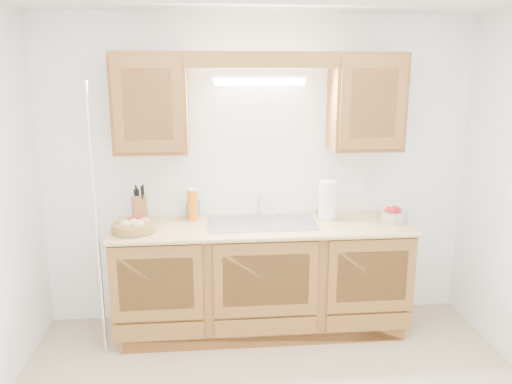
{
  "coord_description": "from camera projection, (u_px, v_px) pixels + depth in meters",
  "views": [
    {
      "loc": [
        -0.38,
        -2.52,
        2.04
      ],
      "look_at": [
        -0.08,
        0.85,
        1.24
      ],
      "focal_mm": 35.0,
      "sensor_mm": 36.0,
      "label": 1
    }
  ],
  "objects": [
    {
      "name": "room",
      "position": [
        285.0,
        226.0,
        2.66
      ],
      "size": [
        3.52,
        3.5,
        2.5
      ],
      "color": "tan",
      "rests_on": "ground"
    },
    {
      "name": "base_cabinets",
      "position": [
        262.0,
        278.0,
        4.0
      ],
      "size": [
        2.2,
        0.6,
        0.86
      ],
      "primitive_type": "cube",
      "color": "brown",
      "rests_on": "ground"
    },
    {
      "name": "countertop",
      "position": [
        262.0,
        226.0,
        3.89
      ],
      "size": [
        2.3,
        0.63,
        0.04
      ],
      "primitive_type": "cube",
      "color": "tan",
      "rests_on": "base_cabinets"
    },
    {
      "name": "upper_cabinet_left",
      "position": [
        151.0,
        103.0,
        3.74
      ],
      "size": [
        0.55,
        0.33,
        0.75
      ],
      "primitive_type": "cube",
      "color": "brown",
      "rests_on": "room"
    },
    {
      "name": "upper_cabinet_right",
      "position": [
        366.0,
        102.0,
        3.89
      ],
      "size": [
        0.55,
        0.33,
        0.75
      ],
      "primitive_type": "cube",
      "color": "brown",
      "rests_on": "room"
    },
    {
      "name": "valance",
      "position": [
        262.0,
        60.0,
        3.6
      ],
      "size": [
        2.2,
        0.05,
        0.12
      ],
      "primitive_type": "cube",
      "color": "brown",
      "rests_on": "room"
    },
    {
      "name": "fluorescent_fixture",
      "position": [
        259.0,
        80.0,
        3.86
      ],
      "size": [
        0.76,
        0.08,
        0.08
      ],
      "color": "white",
      "rests_on": "room"
    },
    {
      "name": "sink",
      "position": [
        262.0,
        232.0,
        3.92
      ],
      "size": [
        0.84,
        0.46,
        0.36
      ],
      "color": "#9E9EA3",
      "rests_on": "countertop"
    },
    {
      "name": "wire_shelf_pole",
      "position": [
        97.0,
        225.0,
        3.51
      ],
      "size": [
        0.03,
        0.03,
        2.0
      ],
      "primitive_type": "cylinder",
      "color": "silver",
      "rests_on": "ground"
    },
    {
      "name": "outlet_plate",
      "position": [
        370.0,
        182.0,
        4.21
      ],
      "size": [
        0.08,
        0.01,
        0.12
      ],
      "primitive_type": "cube",
      "color": "white",
      "rests_on": "room"
    },
    {
      "name": "fruit_basket",
      "position": [
        134.0,
        226.0,
        3.69
      ],
      "size": [
        0.37,
        0.37,
        0.1
      ],
      "rotation": [
        0.0,
        0.0,
        0.2
      ],
      "color": "olive",
      "rests_on": "countertop"
    },
    {
      "name": "knife_block",
      "position": [
        140.0,
        209.0,
        3.91
      ],
      "size": [
        0.15,
        0.19,
        0.31
      ],
      "rotation": [
        0.0,
        0.0,
        0.27
      ],
      "color": "brown",
      "rests_on": "countertop"
    },
    {
      "name": "orange_canister",
      "position": [
        193.0,
        204.0,
        3.97
      ],
      "size": [
        0.11,
        0.11,
        0.26
      ],
      "rotation": [
        0.0,
        0.0,
        0.39
      ],
      "color": "orange",
      "rests_on": "countertop"
    },
    {
      "name": "soap_bottle",
      "position": [
        193.0,
        206.0,
        4.05
      ],
      "size": [
        0.11,
        0.12,
        0.19
      ],
      "primitive_type": "imported",
      "rotation": [
        0.0,
        0.0,
        -0.41
      ],
      "color": "blue",
      "rests_on": "countertop"
    },
    {
      "name": "sponge",
      "position": [
        323.0,
        212.0,
        4.18
      ],
      "size": [
        0.11,
        0.08,
        0.02
      ],
      "rotation": [
        0.0,
        0.0,
        0.07
      ],
      "color": "#CC333F",
      "rests_on": "countertop"
    },
    {
      "name": "paper_towel",
      "position": [
        328.0,
        200.0,
        3.99
      ],
      "size": [
        0.18,
        0.18,
        0.37
      ],
      "rotation": [
        0.0,
        0.0,
        -0.33
      ],
      "color": "silver",
      "rests_on": "countertop"
    },
    {
      "name": "apple_bowl",
      "position": [
        392.0,
        215.0,
        3.94
      ],
      "size": [
        0.31,
        0.31,
        0.12
      ],
      "rotation": [
        0.0,
        0.0,
        0.37
      ],
      "color": "silver",
      "rests_on": "countertop"
    }
  ]
}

